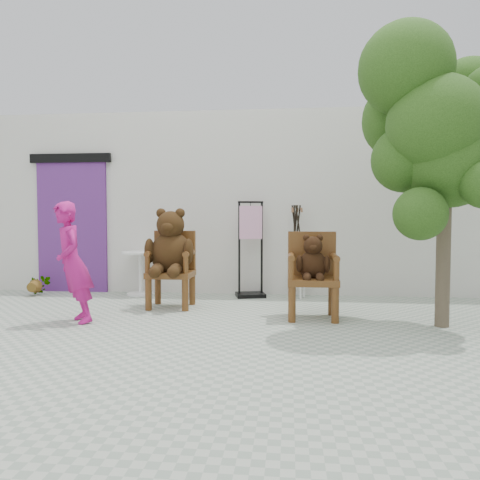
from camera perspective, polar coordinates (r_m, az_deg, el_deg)
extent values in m
plane|color=#9EA594|center=(5.19, -1.41, -11.33)|extent=(60.00, 60.00, 0.00)
cube|color=silver|center=(8.12, 1.41, 4.48)|extent=(9.00, 1.00, 3.00)
cube|color=#5B2674|center=(8.41, -19.75, 1.53)|extent=(1.20, 0.08, 2.20)
cube|color=black|center=(8.43, -20.00, 9.36)|extent=(1.40, 0.06, 0.15)
cylinder|color=#4C2B10|center=(6.51, -11.10, -6.54)|extent=(0.09, 0.09, 0.43)
cylinder|color=#4C2B10|center=(6.95, -9.99, -5.94)|extent=(0.09, 0.09, 0.43)
cylinder|color=#4C2B10|center=(6.38, -6.70, -6.70)|extent=(0.09, 0.09, 0.43)
cylinder|color=#4C2B10|center=(6.83, -5.85, -6.07)|extent=(0.09, 0.09, 0.43)
cube|color=#4C2B10|center=(6.63, -8.43, -4.13)|extent=(0.61, 0.56, 0.08)
cube|color=#4C2B10|center=(6.83, -7.95, -1.22)|extent=(0.58, 0.08, 0.56)
cylinder|color=#4C2B10|center=(6.90, -10.09, -1.20)|extent=(0.08, 0.08, 0.56)
cylinder|color=#4C2B10|center=(6.46, -11.22, -2.84)|extent=(0.07, 0.07, 0.25)
cylinder|color=#4C2B10|center=(6.67, -10.65, -1.56)|extent=(0.08, 0.53, 0.08)
cylinder|color=#4C2B10|center=(6.77, -5.77, -1.24)|extent=(0.08, 0.08, 0.56)
cylinder|color=#4C2B10|center=(6.33, -6.63, -2.93)|extent=(0.07, 0.07, 0.25)
cylinder|color=#4C2B10|center=(6.54, -6.20, -1.61)|extent=(0.08, 0.53, 0.08)
ellipsoid|color=black|center=(6.63, -8.39, -1.64)|extent=(0.58, 0.49, 0.61)
sphere|color=black|center=(6.58, -8.48, 1.83)|extent=(0.39, 0.39, 0.39)
ellipsoid|color=black|center=(6.43, -8.82, 1.55)|extent=(0.17, 0.14, 0.14)
sphere|color=black|center=(6.62, -9.60, 3.25)|extent=(0.14, 0.14, 0.14)
sphere|color=black|center=(6.55, -7.32, 3.27)|extent=(0.14, 0.14, 0.14)
ellipsoid|color=black|center=(6.58, -10.99, -1.31)|extent=(0.14, 0.19, 0.35)
ellipsoid|color=black|center=(6.43, -10.04, -3.57)|extent=(0.17, 0.34, 0.17)
sphere|color=black|center=(6.30, -10.38, -3.88)|extent=(0.16, 0.16, 0.16)
ellipsoid|color=black|center=(6.44, -6.29, -1.37)|extent=(0.14, 0.19, 0.35)
ellipsoid|color=black|center=(6.36, -7.86, -3.62)|extent=(0.17, 0.34, 0.17)
sphere|color=black|center=(6.23, -8.16, -3.93)|extent=(0.16, 0.16, 0.16)
cylinder|color=#4C2B10|center=(5.72, 6.35, -7.81)|extent=(0.09, 0.09, 0.43)
cylinder|color=#4C2B10|center=(6.17, 6.32, -7.01)|extent=(0.09, 0.09, 0.43)
cylinder|color=#4C2B10|center=(5.74, 11.53, -7.80)|extent=(0.09, 0.09, 0.43)
cylinder|color=#4C2B10|center=(6.20, 11.12, -7.00)|extent=(0.09, 0.09, 0.43)
cube|color=#4C2B10|center=(5.91, 8.85, -4.94)|extent=(0.62, 0.57, 0.08)
cube|color=#4C2B10|center=(6.12, 8.76, -1.62)|extent=(0.59, 0.08, 0.57)
cylinder|color=#4C2B10|center=(6.11, 6.25, -1.61)|extent=(0.08, 0.08, 0.57)
cylinder|color=#4C2B10|center=(5.65, 6.27, -3.55)|extent=(0.07, 0.07, 0.26)
cylinder|color=#4C2B10|center=(5.87, 6.26, -2.05)|extent=(0.08, 0.54, 0.08)
cylinder|color=#4C2B10|center=(6.14, 11.26, -1.63)|extent=(0.08, 0.08, 0.57)
cylinder|color=#4C2B10|center=(5.68, 11.68, -3.56)|extent=(0.07, 0.07, 0.26)
cylinder|color=#4C2B10|center=(5.90, 11.47, -2.06)|extent=(0.08, 0.54, 0.08)
ellipsoid|color=black|center=(5.90, 8.86, -3.08)|extent=(0.35, 0.30, 0.37)
sphere|color=black|center=(5.86, 8.89, -0.72)|extent=(0.24, 0.24, 0.24)
ellipsoid|color=black|center=(5.77, 8.93, -0.95)|extent=(0.11, 0.09, 0.09)
sphere|color=black|center=(5.86, 8.08, 0.27)|extent=(0.08, 0.08, 0.08)
sphere|color=black|center=(5.87, 9.70, 0.26)|extent=(0.08, 0.08, 0.08)
ellipsoid|color=black|center=(5.81, 7.24, -2.90)|extent=(0.08, 0.12, 0.21)
ellipsoid|color=black|center=(5.75, 8.16, -4.45)|extent=(0.10, 0.21, 0.10)
sphere|color=black|center=(5.67, 8.19, -4.67)|extent=(0.10, 0.10, 0.10)
ellipsoid|color=black|center=(5.83, 10.55, -2.90)|extent=(0.08, 0.12, 0.21)
ellipsoid|color=black|center=(5.76, 9.70, -4.45)|extent=(0.10, 0.21, 0.10)
sphere|color=black|center=(5.68, 9.75, -4.67)|extent=(0.10, 0.10, 0.10)
imported|color=#B61674|center=(5.90, -19.70, -2.64)|extent=(0.60, 0.63, 1.45)
cylinder|color=white|center=(7.74, -12.05, -1.51)|extent=(0.60, 0.60, 0.03)
cylinder|color=white|center=(7.78, -12.03, -4.00)|extent=(0.06, 0.06, 0.68)
cylinder|color=white|center=(7.83, -12.00, -6.44)|extent=(0.44, 0.44, 0.03)
cube|color=black|center=(7.36, -0.10, -1.20)|extent=(0.04, 0.04, 1.50)
cube|color=black|center=(7.41, 2.66, -1.17)|extent=(0.04, 0.04, 1.50)
cube|color=black|center=(7.37, 1.30, 4.64)|extent=(0.40, 0.12, 0.03)
cube|color=black|center=(7.47, 1.28, -6.70)|extent=(0.52, 0.45, 0.06)
cube|color=#E49DC5|center=(7.36, 1.30, 2.15)|extent=(0.36, 0.12, 0.52)
cylinder|color=black|center=(7.37, 1.29, 4.41)|extent=(0.01, 0.01, 0.08)
cylinder|color=white|center=(7.39, 7.00, -3.62)|extent=(0.32, 0.32, 0.03)
cylinder|color=white|center=(7.50, 7.63, -5.22)|extent=(0.03, 0.03, 0.44)
cylinder|color=white|center=(7.50, 6.32, -5.21)|extent=(0.03, 0.03, 0.44)
cylinder|color=white|center=(7.33, 6.33, -5.40)|extent=(0.03, 0.03, 0.44)
cylinder|color=white|center=(7.34, 7.66, -5.41)|extent=(0.03, 0.03, 0.44)
cylinder|color=black|center=(7.38, 6.74, 1.16)|extent=(0.09, 0.09, 0.80)
cylinder|color=brown|center=(7.40, 6.56, 3.65)|extent=(0.04, 0.04, 0.08)
cylinder|color=black|center=(7.37, 6.69, 1.16)|extent=(0.08, 0.12, 0.80)
cylinder|color=brown|center=(7.39, 6.43, 3.65)|extent=(0.04, 0.04, 0.08)
cylinder|color=black|center=(7.34, 6.64, 1.15)|extent=(0.03, 0.11, 0.80)
cylinder|color=brown|center=(7.33, 6.41, 3.65)|extent=(0.04, 0.04, 0.07)
cylinder|color=black|center=(7.39, 7.00, 1.16)|extent=(0.11, 0.03, 0.80)
cylinder|color=brown|center=(7.42, 7.00, 3.64)|extent=(0.04, 0.04, 0.07)
cylinder|color=black|center=(7.31, 6.73, 1.15)|extent=(0.12, 0.14, 0.79)
cylinder|color=brown|center=(7.27, 6.42, 3.66)|extent=(0.04, 0.05, 0.08)
cylinder|color=black|center=(7.30, 7.25, 1.14)|extent=(0.15, 0.11, 0.79)
cylinder|color=brown|center=(7.26, 7.52, 3.65)|extent=(0.05, 0.04, 0.08)
cylinder|color=#453829|center=(5.86, 23.65, 3.90)|extent=(0.16, 0.16, 2.81)
sphere|color=#18370F|center=(5.72, 24.17, 8.98)|extent=(1.08, 1.08, 1.08)
sphere|color=#18370F|center=(5.69, 19.44, 9.24)|extent=(0.75, 0.75, 0.75)
sphere|color=#18370F|center=(6.28, 19.23, 13.66)|extent=(0.99, 0.99, 0.99)
sphere|color=#18370F|center=(5.59, 22.85, 12.91)|extent=(1.06, 1.06, 1.06)
sphere|color=#18370F|center=(6.61, 26.09, 16.38)|extent=(0.72, 0.72, 0.72)
sphere|color=#18370F|center=(5.75, 19.54, 19.08)|extent=(1.03, 1.03, 1.03)
sphere|color=#18370F|center=(5.26, 21.11, 3.00)|extent=(0.56, 0.56, 0.56)
imported|color=#18370F|center=(8.28, -23.46, -4.91)|extent=(0.36, 0.32, 0.37)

